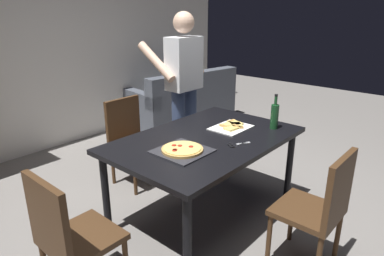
{
  "coord_description": "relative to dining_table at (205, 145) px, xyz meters",
  "views": [
    {
      "loc": [
        -2.09,
        -1.67,
        1.77
      ],
      "look_at": [
        0.0,
        0.15,
        0.8
      ],
      "focal_mm": 31.9,
      "sensor_mm": 36.0,
      "label": 1
    }
  ],
  "objects": [
    {
      "name": "chair_near_camera",
      "position": [
        -0.0,
        -1.01,
        -0.17
      ],
      "size": [
        0.42,
        0.42,
        0.9
      ],
      "color": "#472D19",
      "rests_on": "ground_plane"
    },
    {
      "name": "pizza_slices_on_towel",
      "position": [
        0.35,
        -0.02,
        0.08
      ],
      "size": [
        0.36,
        0.28,
        0.03
      ],
      "color": "white",
      "rests_on": "dining_table"
    },
    {
      "name": "couch",
      "position": [
        1.89,
        1.99,
        -0.38
      ],
      "size": [
        1.8,
        1.08,
        0.85
      ],
      "color": "#4C515B",
      "rests_on": "ground_plane"
    },
    {
      "name": "person_serving_pizza",
      "position": [
        0.58,
        0.79,
        0.32
      ],
      "size": [
        0.55,
        0.54,
        1.75
      ],
      "color": "#38476B",
      "rests_on": "ground_plane"
    },
    {
      "name": "chair_far_side",
      "position": [
        0.0,
        1.01,
        -0.17
      ],
      "size": [
        0.42,
        0.42,
        0.9
      ],
      "color": "#472D19",
      "rests_on": "ground_plane"
    },
    {
      "name": "kitchen_scissors",
      "position": [
        0.02,
        -0.29,
        0.08
      ],
      "size": [
        0.2,
        0.14,
        0.01
      ],
      "color": "silver",
      "rests_on": "dining_table"
    },
    {
      "name": "ground_plane",
      "position": [
        0.0,
        0.0,
        -0.68
      ],
      "size": [
        12.0,
        12.0,
        0.0
      ],
      "primitive_type": "plane",
      "color": "gray"
    },
    {
      "name": "dining_table",
      "position": [
        0.0,
        0.0,
        0.0
      ],
      "size": [
        1.61,
        1.05,
        0.75
      ],
      "color": "black",
      "rests_on": "ground_plane"
    },
    {
      "name": "back_wall",
      "position": [
        0.0,
        2.6,
        0.72
      ],
      "size": [
        6.4,
        0.1,
        2.8
      ],
      "primitive_type": "cube",
      "color": "silver",
      "rests_on": "ground_plane"
    },
    {
      "name": "wine_bottle",
      "position": [
        0.58,
        -0.32,
        0.19
      ],
      "size": [
        0.07,
        0.07,
        0.32
      ],
      "color": "#194723",
      "rests_on": "dining_table"
    },
    {
      "name": "pepperoni_pizza_on_tray",
      "position": [
        -0.35,
        -0.06,
        0.08
      ],
      "size": [
        0.38,
        0.38,
        0.04
      ],
      "color": "#2D2D33",
      "rests_on": "dining_table"
    },
    {
      "name": "chair_left_end",
      "position": [
        -1.29,
        0.0,
        -0.17
      ],
      "size": [
        0.42,
        0.42,
        0.9
      ],
      "color": "#472D19",
      "rests_on": "ground_plane"
    }
  ]
}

